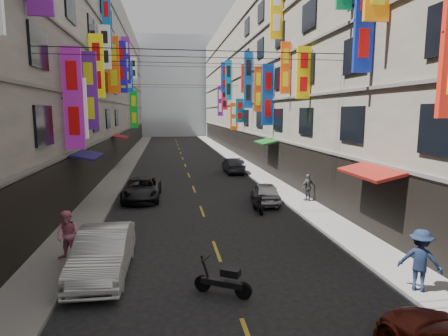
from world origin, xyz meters
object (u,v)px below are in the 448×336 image
object	(u,v)px
car_left_mid	(103,252)
car_left_far	(142,189)
scooter_crossing	(224,281)
pedestrian_rnear	(420,260)
pedestrian_rfar	(308,187)
car_right_mid	(265,193)
car_right_far	(233,165)
pedestrian_lfar	(68,235)
scooter_far_right	(258,204)

from	to	relation	value
car_left_mid	car_left_far	bearing A→B (deg)	87.77
scooter_crossing	pedestrian_rnear	size ratio (longest dim) A/B	0.87
car_left_far	pedestrian_rfar	world-z (taller)	pedestrian_rfar
scooter_crossing	car_right_mid	world-z (taller)	car_right_mid
car_right_far	pedestrian_rnear	world-z (taller)	pedestrian_rnear
car_left_far	pedestrian_lfar	xyz separation A→B (m)	(-1.99, -9.67, 0.35)
car_right_far	pedestrian_rfar	bearing A→B (deg)	101.00
pedestrian_rfar	car_right_far	bearing A→B (deg)	-96.29
pedestrian_rnear	pedestrian_rfar	xyz separation A→B (m)	(0.97, 11.37, -0.13)
car_right_mid	pedestrian_rfar	xyz separation A→B (m)	(2.58, -0.21, 0.28)
pedestrian_lfar	car_right_far	bearing A→B (deg)	86.99
scooter_crossing	scooter_far_right	xyz separation A→B (m)	(3.24, 8.95, 0.00)
scooter_far_right	car_right_mid	bearing A→B (deg)	-117.45
scooter_crossing	car_right_far	bearing A→B (deg)	19.56
scooter_crossing	pedestrian_rnear	xyz separation A→B (m)	(5.75, -0.78, 0.61)
scooter_crossing	pedestrian_rnear	bearing A→B (deg)	-67.32
car_left_far	car_right_far	xyz separation A→B (m)	(7.41, 9.31, 0.01)
car_right_mid	car_right_far	xyz separation A→B (m)	(0.13, 11.42, 0.03)
scooter_crossing	scooter_far_right	world-z (taller)	same
scooter_far_right	car_right_far	size ratio (longest dim) A/B	0.44
scooter_crossing	car_left_mid	size ratio (longest dim) A/B	0.35
car_left_far	pedestrian_rnear	distance (m)	16.33
pedestrian_lfar	scooter_crossing	bearing A→B (deg)	-8.95
car_right_far	pedestrian_lfar	xyz separation A→B (m)	(-9.40, -18.97, 0.35)
car_right_mid	pedestrian_lfar	xyz separation A→B (m)	(-9.27, -7.55, 0.37)
car_left_mid	car_right_mid	world-z (taller)	car_left_mid
pedestrian_lfar	pedestrian_rnear	xyz separation A→B (m)	(10.88, -4.02, 0.03)
pedestrian_rnear	pedestrian_rfar	world-z (taller)	pedestrian_rnear
pedestrian_lfar	car_left_mid	bearing A→B (deg)	-17.42
scooter_far_right	car_right_far	world-z (taller)	car_right_far
car_right_far	pedestrian_rnear	bearing A→B (deg)	92.80
scooter_crossing	pedestrian_rfar	world-z (taller)	pedestrian_rfar
scooter_far_right	car_left_far	xyz separation A→B (m)	(-6.38, 3.95, 0.22)
pedestrian_lfar	scooter_far_right	bearing A→B (deg)	57.64
pedestrian_rnear	car_left_far	bearing A→B (deg)	-18.60
car_right_mid	pedestrian_lfar	distance (m)	11.96
scooter_crossing	pedestrian_lfar	size ratio (longest dim) A/B	0.90
car_left_far	pedestrian_rnear	xyz separation A→B (m)	(8.89, -13.69, 0.39)
pedestrian_rnear	pedestrian_lfar	bearing A→B (deg)	18.11
scooter_crossing	pedestrian_lfar	world-z (taller)	pedestrian_lfar
pedestrian_rnear	pedestrian_rfar	distance (m)	11.41
car_left_mid	car_right_far	world-z (taller)	car_left_mid
scooter_far_right	pedestrian_rfar	size ratio (longest dim) A/B	1.12
car_left_mid	car_left_far	xyz separation A→B (m)	(0.59, 10.87, -0.10)
car_left_far	car_right_mid	bearing A→B (deg)	-14.68
pedestrian_lfar	pedestrian_rnear	distance (m)	11.60
scooter_far_right	car_right_mid	size ratio (longest dim) A/B	0.48
car_left_mid	pedestrian_rnear	bearing A→B (deg)	-15.66
car_right_mid	scooter_crossing	bearing A→B (deg)	76.00
car_left_mid	pedestrian_lfar	distance (m)	1.87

